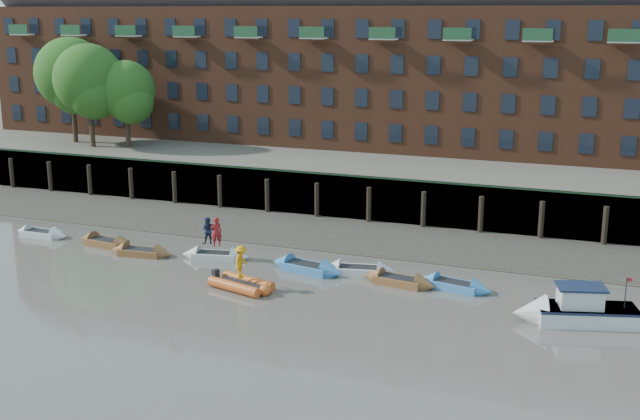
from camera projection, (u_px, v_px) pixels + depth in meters
The scene contains 20 objects.
ground at pixel (192, 327), 38.61m from camera, with size 220.00×220.00×0.00m, color #605B52.
foreshore at pixel (324, 233), 54.91m from camera, with size 110.00×8.00×0.50m, color #3D382F.
mud_band at pixel (305, 246), 51.83m from camera, with size 110.00×1.60×0.10m, color #4C4336.
river_wall at pixel (345, 197), 58.49m from camera, with size 110.00×1.23×3.30m.
bank_terrace at pixel (396, 164), 70.82m from camera, with size 110.00×28.00×3.20m, color #5E594D.
apartment_terrace at pixel (402, 34), 69.02m from camera, with size 80.60×15.56×20.98m.
tree_cluster at pixel (89, 79), 70.14m from camera, with size 11.76×7.74×9.40m.
rowboat_0 at pixel (41, 234), 53.99m from camera, with size 4.13×1.23×1.20m.
rowboat_1 at pixel (106, 243), 51.83m from camera, with size 4.55×1.89×1.28m.
rowboat_2 at pixel (141, 252), 49.84m from camera, with size 4.30×1.64×1.22m.
rowboat_3 at pixel (215, 256), 49.11m from camera, with size 4.39×2.04×1.23m.
rowboat_4 at pixel (307, 267), 46.75m from camera, with size 4.94×2.29×1.38m.
rowboat_5 at pixel (358, 270), 46.30m from camera, with size 4.57×2.16×1.28m.
rowboat_6 at pixel (399, 281), 44.51m from camera, with size 4.45×1.90×1.25m.
rowboat_7 at pixel (454, 285), 43.77m from camera, with size 4.43×2.03×1.24m.
rib_tender at pixel (243, 285), 43.72m from camera, with size 3.87×2.62×0.65m.
motor_launch at pixel (567, 311), 38.98m from camera, with size 6.23×3.49×2.45m.
person_rower_a at pixel (216, 232), 48.70m from camera, with size 0.67×0.44×1.85m, color maroon.
person_rower_b at pixel (208, 231), 49.10m from camera, with size 0.83×0.64×1.70m, color #19233F.
person_rib_crew at pixel (241, 262), 43.58m from camera, with size 1.18×0.68×1.83m, color orange.
Camera 1 is at (18.75, -31.47, 14.79)m, focal length 45.00 mm.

